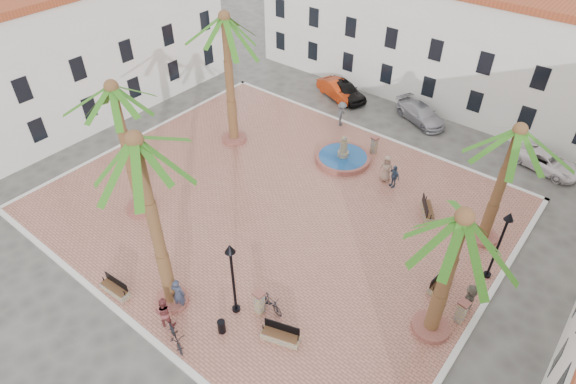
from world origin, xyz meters
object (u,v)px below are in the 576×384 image
Objects in this scene: bench_e at (440,284)px; pedestrian_east at (469,299)px; bicycle_a at (175,336)px; car_black at (344,90)px; palm_sw at (115,103)px; lamppost_e at (502,235)px; bench_s at (115,289)px; palm_e at (459,234)px; cyclist_b at (164,312)px; bench_ne at (427,211)px; bench_se at (281,336)px; bicycle_b at (271,303)px; pedestrian_fountain_a at (386,169)px; palm_s at (139,160)px; palm_nw at (225,32)px; car_silver at (421,114)px; fountain at (343,157)px; bollard_n at (374,145)px; palm_ne at (515,145)px; pedestrian_fountain_b at (394,176)px; bollard_e at (462,311)px; car_red at (337,90)px; pedestrian_north at (342,114)px; bollard_se at (259,302)px; litter_bin at (222,327)px; lamppost_s at (232,268)px; car_white at (547,162)px.

pedestrian_east reaches higher than bench_e.
car_black is at bearing 39.15° from bicycle_a.
palm_sw is 20.57m from lamppost_e.
bench_s is 0.39× the size of car_black.
palm_e is 13.55m from cyclist_b.
bench_ne is at bearing -139.85° from pedestrian_east.
car_black reaches higher than bench_se.
bicycle_b is 12.64m from pedestrian_fountain_a.
palm_s is at bearing -135.40° from lamppost_e.
palm_e is 4.04× the size of bicycle_a.
car_silver is at bearing 50.29° from palm_nw.
car_silver is at bearing -147.44° from pedestrian_east.
bollard_n is (1.19, 2.15, 0.39)m from fountain.
palm_ne is 1.72× the size of lamppost_e.
car_black is (-8.54, 8.05, -0.32)m from pedestrian_fountain_a.
palm_sw reaches higher than bench_s.
car_black is at bearing 133.59° from palm_e.
bench_s is at bearing -90.96° from pedestrian_fountain_b.
bench_s is 0.96× the size of pedestrian_east.
bench_se is 4.78m from bicycle_a.
bollard_e is 0.79m from pedestrian_east.
car_red is (-17.43, 14.57, -0.35)m from pedestrian_east.
bench_ne is (6.94, 13.92, -8.31)m from palm_s.
bicycle_b is 0.84× the size of pedestrian_north.
bench_ne is 1.12× the size of bicycle_b.
litter_bin is (-0.62, -1.97, -0.35)m from bollard_se.
pedestrian_fountain_a reaches higher than bollard_se.
palm_s is at bearing -58.17° from palm_nw.
palm_nw reaches higher than bollard_se.
car_black is (-15.62, 9.36, -5.74)m from palm_ne.
car_black is (-16.02, 16.83, -5.56)m from palm_e.
bench_se is 0.42× the size of lamppost_s.
bench_ne is at bearing -38.94° from pedestrian_fountain_a.
car_black reaches higher than bollard_e.
bollard_n is 0.79× the size of bicycle_b.
lamppost_e is (4.65, -2.50, 2.71)m from bench_ne.
palm_nw is 14.92m from palm_s.
car_red reaches higher than car_white.
palm_e is at bearing 26.82° from bench_s.
lamppost_s is (9.76, -1.90, -4.17)m from palm_sw.
pedestrian_fountain_a reaches higher than car_red.
car_black is 1.01× the size of car_white.
lamppost_e is at bearing 48.27° from lamppost_s.
lamppost_s is at bearing 24.96° from bench_s.
car_black reaches higher than car_white.
bollard_e is 11.22m from pedestrian_fountain_a.
palm_ne is 16.59m from litter_bin.
palm_nw is at bearing 95.87° from palm_sw.
car_black is at bearing 52.30° from bench_e.
pedestrian_east is at bearing -104.97° from bench_e.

